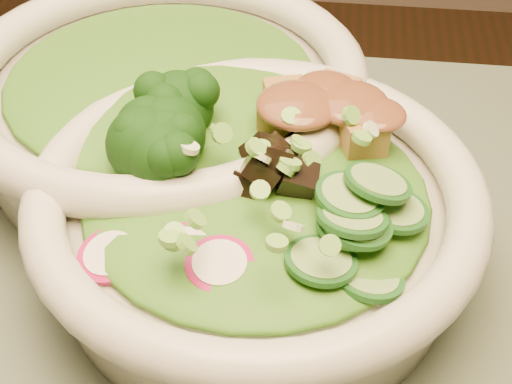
# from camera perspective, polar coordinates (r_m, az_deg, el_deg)

# --- Properties ---
(salad_bowl) EXTENTS (0.28, 0.28, 0.08)m
(salad_bowl) POSITION_cam_1_polar(r_m,az_deg,el_deg) (0.45, 0.00, -1.95)
(salad_bowl) COLOR beige
(salad_bowl) RESTS_ON dining_table
(side_bowl) EXTENTS (0.30, 0.30, 0.08)m
(side_bowl) POSITION_cam_1_polar(r_m,az_deg,el_deg) (0.54, -7.40, 7.33)
(side_bowl) COLOR beige
(side_bowl) RESTS_ON dining_table
(lettuce_bed) EXTENTS (0.21, 0.21, 0.02)m
(lettuce_bed) POSITION_cam_1_polar(r_m,az_deg,el_deg) (0.43, 0.00, 0.10)
(lettuce_bed) COLOR #2A5D13
(lettuce_bed) RESTS_ON salad_bowl
(side_lettuce) EXTENTS (0.20, 0.20, 0.02)m
(side_lettuce) POSITION_cam_1_polar(r_m,az_deg,el_deg) (0.53, -7.60, 9.23)
(side_lettuce) COLOR #2A5D13
(side_lettuce) RESTS_ON side_bowl
(broccoli_florets) EXTENTS (0.09, 0.08, 0.05)m
(broccoli_florets) POSITION_cam_1_polar(r_m,az_deg,el_deg) (0.45, -6.75, 4.86)
(broccoli_florets) COLOR black
(broccoli_florets) RESTS_ON salad_bowl
(radish_slices) EXTENTS (0.12, 0.05, 0.02)m
(radish_slices) POSITION_cam_1_polar(r_m,az_deg,el_deg) (0.39, -5.84, -4.97)
(radish_slices) COLOR #9E0C45
(radish_slices) RESTS_ON salad_bowl
(cucumber_slices) EXTENTS (0.08, 0.08, 0.04)m
(cucumber_slices) POSITION_cam_1_polar(r_m,az_deg,el_deg) (0.40, 7.70, -2.59)
(cucumber_slices) COLOR #7CA75D
(cucumber_slices) RESTS_ON salad_bowl
(mushroom_heap) EXTENTS (0.08, 0.08, 0.04)m
(mushroom_heap) POSITION_cam_1_polar(r_m,az_deg,el_deg) (0.43, 1.03, 2.47)
(mushroom_heap) COLOR black
(mushroom_heap) RESTS_ON salad_bowl
(tofu_cubes) EXTENTS (0.10, 0.07, 0.04)m
(tofu_cubes) POSITION_cam_1_polar(r_m,az_deg,el_deg) (0.47, 5.11, 5.46)
(tofu_cubes) COLOR #996533
(tofu_cubes) RESTS_ON salad_bowl
(peanut_sauce) EXTENTS (0.07, 0.06, 0.02)m
(peanut_sauce) POSITION_cam_1_polar(r_m,az_deg,el_deg) (0.46, 5.21, 6.83)
(peanut_sauce) COLOR brown
(peanut_sauce) RESTS_ON tofu_cubes
(scallion_garnish) EXTENTS (0.20, 0.20, 0.02)m
(scallion_garnish) POSITION_cam_1_polar(r_m,az_deg,el_deg) (0.42, 0.00, 2.70)
(scallion_garnish) COLOR #72B740
(scallion_garnish) RESTS_ON salad_bowl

